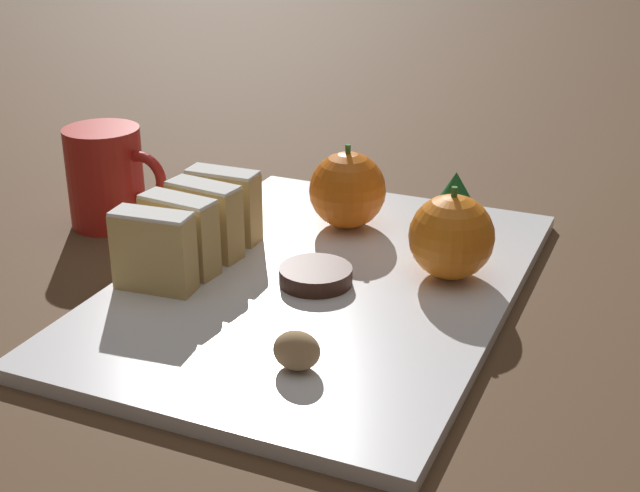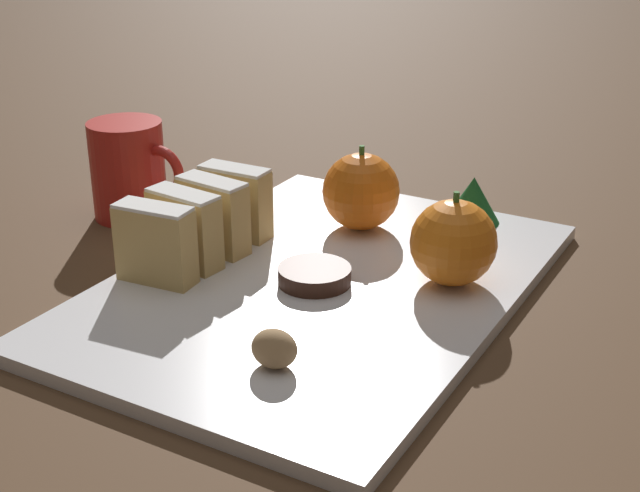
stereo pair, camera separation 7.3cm
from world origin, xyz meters
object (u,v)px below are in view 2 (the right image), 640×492
(walnut, at_px, (274,349))
(chocolate_cookie, at_px, (315,275))
(orange_far, at_px, (453,243))
(coffee_mug, at_px, (130,170))
(orange_near, at_px, (361,191))

(walnut, xyz_separation_m, chocolate_cookie, (-0.04, 0.13, -0.01))
(orange_far, bearing_deg, coffee_mug, 178.73)
(walnut, height_order, coffee_mug, coffee_mug)
(chocolate_cookie, bearing_deg, orange_far, 30.84)
(orange_far, distance_m, walnut, 0.19)
(orange_near, relative_size, walnut, 2.41)
(chocolate_cookie, xyz_separation_m, coffee_mug, (-0.25, 0.07, 0.03))
(chocolate_cookie, height_order, coffee_mug, coffee_mug)
(orange_far, bearing_deg, walnut, -106.68)
(orange_near, distance_m, orange_far, 0.14)
(orange_far, xyz_separation_m, walnut, (-0.06, -0.18, -0.02))
(walnut, height_order, chocolate_cookie, walnut)
(coffee_mug, bearing_deg, orange_far, -1.27)
(orange_near, height_order, walnut, orange_near)
(orange_near, relative_size, coffee_mug, 0.76)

